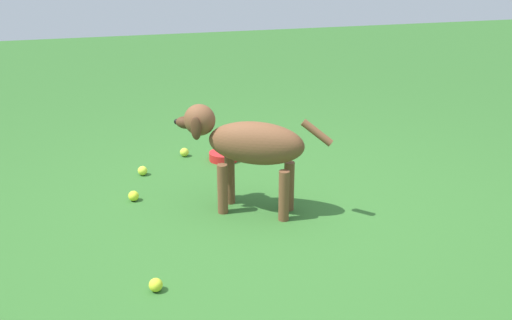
{
  "coord_description": "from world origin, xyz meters",
  "views": [
    {
      "loc": [
        -0.86,
        -2.91,
        1.59
      ],
      "look_at": [
        -0.01,
        0.22,
        0.33
      ],
      "focal_mm": 41.49,
      "sensor_mm": 36.0,
      "label": 1
    }
  ],
  "objects_px": {
    "tennis_ball_2": "(156,285)",
    "dog": "(247,144)",
    "water_bowl": "(224,156)",
    "tennis_ball_3": "(134,196)",
    "tennis_ball_0": "(143,171)",
    "tennis_ball_1": "(184,152)"
  },
  "relations": [
    {
      "from": "dog",
      "to": "water_bowl",
      "type": "bearing_deg",
      "value": -62.61
    },
    {
      "from": "tennis_ball_1",
      "to": "tennis_ball_3",
      "type": "relative_size",
      "value": 1.0
    },
    {
      "from": "tennis_ball_1",
      "to": "tennis_ball_2",
      "type": "relative_size",
      "value": 1.0
    },
    {
      "from": "tennis_ball_2",
      "to": "tennis_ball_3",
      "type": "xyz_separation_m",
      "value": [
        -0.03,
        1.05,
        0.0
      ]
    },
    {
      "from": "dog",
      "to": "tennis_ball_2",
      "type": "distance_m",
      "value": 1.04
    },
    {
      "from": "tennis_ball_2",
      "to": "tennis_ball_3",
      "type": "relative_size",
      "value": 1.0
    },
    {
      "from": "tennis_ball_0",
      "to": "tennis_ball_3",
      "type": "relative_size",
      "value": 1.0
    },
    {
      "from": "tennis_ball_0",
      "to": "water_bowl",
      "type": "height_order",
      "value": "tennis_ball_0"
    },
    {
      "from": "tennis_ball_0",
      "to": "tennis_ball_1",
      "type": "bearing_deg",
      "value": 40.72
    },
    {
      "from": "water_bowl",
      "to": "dog",
      "type": "bearing_deg",
      "value": -92.83
    },
    {
      "from": "tennis_ball_2",
      "to": "water_bowl",
      "type": "distance_m",
      "value": 1.74
    },
    {
      "from": "tennis_ball_0",
      "to": "tennis_ball_3",
      "type": "xyz_separation_m",
      "value": [
        -0.09,
        -0.41,
        0.0
      ]
    },
    {
      "from": "tennis_ball_2",
      "to": "water_bowl",
      "type": "xyz_separation_m",
      "value": [
        0.68,
        1.6,
        -0.0
      ]
    },
    {
      "from": "tennis_ball_2",
      "to": "tennis_ball_3",
      "type": "height_order",
      "value": "same"
    },
    {
      "from": "tennis_ball_3",
      "to": "water_bowl",
      "type": "bearing_deg",
      "value": 38.22
    },
    {
      "from": "tennis_ball_0",
      "to": "tennis_ball_2",
      "type": "distance_m",
      "value": 1.46
    },
    {
      "from": "tennis_ball_1",
      "to": "tennis_ball_2",
      "type": "xyz_separation_m",
      "value": [
        -0.4,
        -1.75,
        0.0
      ]
    },
    {
      "from": "tennis_ball_0",
      "to": "tennis_ball_2",
      "type": "height_order",
      "value": "same"
    },
    {
      "from": "tennis_ball_1",
      "to": "tennis_ball_2",
      "type": "distance_m",
      "value": 1.79
    },
    {
      "from": "tennis_ball_2",
      "to": "dog",
      "type": "bearing_deg",
      "value": 49.23
    },
    {
      "from": "tennis_ball_1",
      "to": "tennis_ball_3",
      "type": "height_order",
      "value": "same"
    },
    {
      "from": "dog",
      "to": "tennis_ball_0",
      "type": "xyz_separation_m",
      "value": [
        -0.57,
        0.72,
        -0.39
      ]
    }
  ]
}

